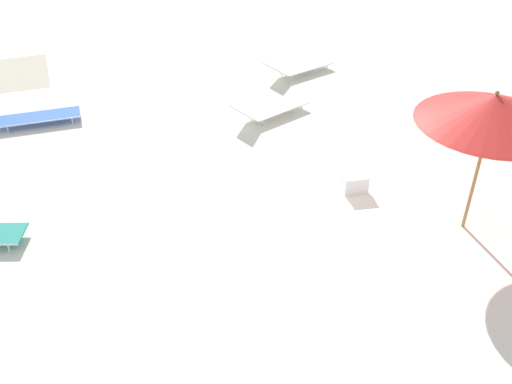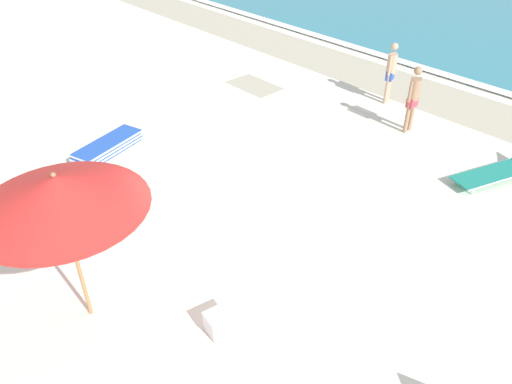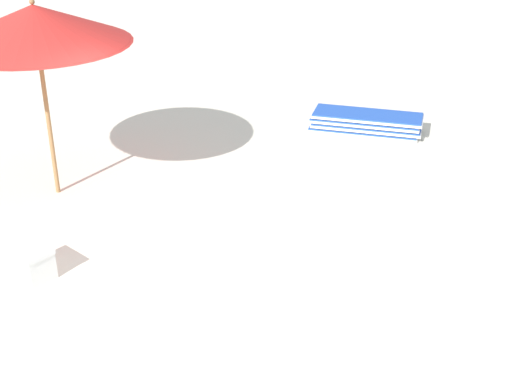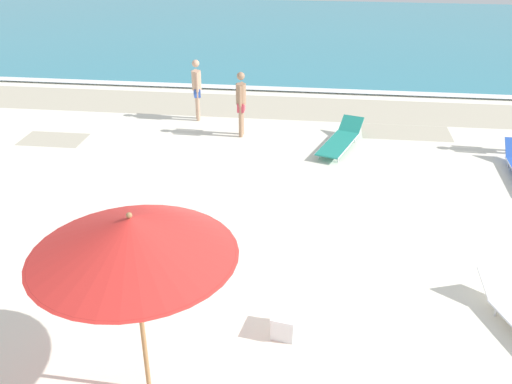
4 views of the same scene
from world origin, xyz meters
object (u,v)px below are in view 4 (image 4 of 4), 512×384
beach_umbrella (132,237)px  cooler_box (286,322)px  sun_lounger_near_water_right (341,140)px  beachgoer_wading_adult (241,100)px  beachgoer_shoreline_child (197,86)px

beach_umbrella → cooler_box: bearing=38.5°
sun_lounger_near_water_right → beachgoer_wading_adult: (-2.68, 0.50, 0.80)m
beach_umbrella → sun_lounger_near_water_right: beach_umbrella is taller
beach_umbrella → beachgoer_shoreline_child: beach_umbrella is taller
beachgoer_shoreline_child → sun_lounger_near_water_right: bearing=-128.8°
beach_umbrella → sun_lounger_near_water_right: size_ratio=1.13×
beach_umbrella → beachgoer_shoreline_child: 10.48m
beach_umbrella → beachgoer_shoreline_child: bearing=98.6°
sun_lounger_near_water_right → cooler_box: bearing=-78.5°
beachgoer_wading_adult → cooler_box: size_ratio=3.20×
beachgoer_shoreline_child → cooler_box: beachgoer_shoreline_child is taller
beach_umbrella → cooler_box: 3.08m
beachgoer_wading_adult → cooler_box: 8.06m
beachgoer_wading_adult → beachgoer_shoreline_child: 1.83m
sun_lounger_near_water_right → beachgoer_wading_adult: beachgoer_wading_adult is taller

